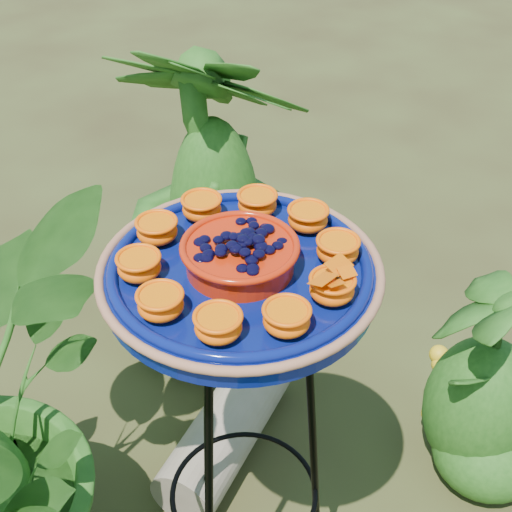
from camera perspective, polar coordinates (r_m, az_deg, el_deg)
name	(u,v)px	position (r m, az deg, el deg)	size (l,w,h in m)	color
tripod_stand	(243,423)	(1.47, -1.06, -13.21)	(0.42, 0.42, 0.91)	black
feeder_dish	(240,268)	(1.19, -1.28, -1.01)	(0.58, 0.58, 0.11)	#071258
driftwood_log	(228,427)	(2.06, -2.27, -13.50)	(0.18, 0.18, 0.53)	gray
shrub_back_right	(214,193)	(2.19, -3.36, 5.03)	(0.57, 0.57, 1.02)	#1E4B14
shrub_front_right	(490,365)	(1.90, 18.20, -8.25)	(0.40, 0.27, 0.76)	#1E4B14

